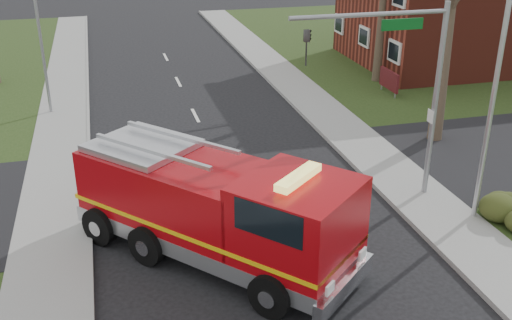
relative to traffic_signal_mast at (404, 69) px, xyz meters
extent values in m
plane|color=black|center=(-5.21, -1.50, -4.71)|extent=(120.00, 120.00, 0.00)
cube|color=gray|center=(0.99, -1.50, -4.63)|extent=(2.40, 80.00, 0.15)
cube|color=gray|center=(-11.41, -1.50, -4.63)|extent=(2.40, 80.00, 0.15)
cube|color=maroon|center=(13.79, 16.50, -1.21)|extent=(15.00, 10.00, 7.00)
cube|color=silver|center=(6.24, 16.50, -2.71)|extent=(0.12, 1.40, 1.20)
cube|color=#4E1216|center=(5.29, 11.00, -3.81)|extent=(0.12, 2.00, 1.00)
cylinder|color=gray|center=(5.29, 10.20, -4.26)|extent=(0.08, 0.08, 0.90)
cylinder|color=gray|center=(5.29, 11.80, -4.26)|extent=(0.08, 0.08, 0.90)
cone|color=#3B2E23|center=(4.29, 4.50, 1.29)|extent=(0.64, 0.64, 12.00)
cylinder|color=gray|center=(1.29, 0.00, -1.31)|extent=(0.18, 0.18, 6.80)
cylinder|color=gray|center=(-1.31, 0.00, 1.79)|extent=(5.20, 0.14, 0.14)
cube|color=#0C591E|center=(-0.21, 0.00, 1.44)|extent=(1.40, 0.06, 0.35)
imported|color=black|center=(-3.31, 0.00, 1.44)|extent=(0.22, 0.18, 1.10)
cylinder|color=#B7BABF|center=(1.99, -2.00, -0.51)|extent=(0.16, 0.16, 8.40)
cylinder|color=gray|center=(-12.01, 12.50, -1.21)|extent=(0.14, 0.14, 7.00)
cube|color=#9B070C|center=(-7.58, -0.93, -3.03)|extent=(5.84, 6.11, 2.28)
cube|color=#9B070C|center=(-4.87, -4.04, -2.86)|extent=(3.98, 3.98, 2.60)
cube|color=#B7BABF|center=(-6.72, -1.91, -3.95)|extent=(7.71, 8.25, 0.49)
cube|color=#E5B20C|center=(-6.72, -1.91, -3.35)|extent=(7.72, 8.25, 0.13)
cube|color=black|center=(-4.08, -4.94, -2.05)|extent=(1.97, 1.74, 0.92)
cube|color=#E5D866|center=(-4.87, -4.04, -1.40)|extent=(1.56, 1.43, 0.20)
cylinder|color=black|center=(-5.86, -5.05, -4.11)|extent=(1.07, 1.15, 1.19)
cylinder|color=black|center=(-3.73, -3.19, -4.11)|extent=(1.07, 1.15, 1.19)
cylinder|color=black|center=(-9.93, -0.39, -4.11)|extent=(1.07, 1.15, 1.19)
cylinder|color=black|center=(-7.80, 1.47, -4.11)|extent=(1.07, 1.15, 1.19)
camera|label=1|loc=(-9.37, -16.92, 5.06)|focal=42.00mm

